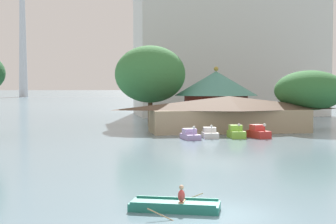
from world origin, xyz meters
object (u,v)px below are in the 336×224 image
green_roof_pavilion (216,95)px  shoreline_tree_mid (150,74)px  rowboat_with_rower (175,206)px  pedal_boat_lavender (190,135)px  pedal_boat_lime (236,133)px  pedal_boat_red (258,132)px  boathouse (229,113)px  background_building_block (227,52)px  shoreline_tree_right (310,90)px  pedal_boat_white (210,134)px

green_roof_pavilion → shoreline_tree_mid: bearing=178.9°
rowboat_with_rower → pedal_boat_lavender: bearing=-83.8°
pedal_boat_lime → rowboat_with_rower: bearing=-19.7°
shoreline_tree_mid → pedal_boat_red: bearing=-62.0°
pedal_boat_red → boathouse: bearing=175.4°
pedal_boat_lavender → background_building_block: (17.40, 46.17, 12.44)m
boathouse → shoreline_tree_right: 11.81m
shoreline_tree_mid → rowboat_with_rower: bearing=-95.9°
boathouse → shoreline_tree_mid: bearing=127.9°
pedal_boat_white → green_roof_pavilion: bearing=168.3°
rowboat_with_rower → boathouse: size_ratio=0.20×
shoreline_tree_right → background_building_block: bearing=90.9°
boathouse → pedal_boat_lavender: bearing=-130.6°
green_roof_pavilion → background_building_block: size_ratio=0.32×
pedal_boat_red → shoreline_tree_mid: bearing=-166.1°
pedal_boat_white → background_building_block: size_ratio=0.08×
pedal_boat_lavender → shoreline_tree_mid: 20.07m
rowboat_with_rower → shoreline_tree_mid: shoreline_tree_mid is taller
pedal_boat_red → pedal_boat_lavender: bearing=-102.1°
pedal_boat_red → background_building_block: 48.46m
rowboat_with_rower → shoreline_tree_right: bearing=-103.2°
pedal_boat_lime → background_building_block: 48.71m
rowboat_with_rower → boathouse: 40.42m
boathouse → shoreline_tree_right: (11.40, 1.29, 2.83)m
pedal_boat_lavender → shoreline_tree_mid: shoreline_tree_mid is taller
pedal_boat_lime → green_roof_pavilion: green_roof_pavilion is taller
green_roof_pavilion → pedal_boat_lime: bearing=-97.7°
rowboat_with_rower → pedal_boat_red: 34.01m
pedal_boat_lavender → pedal_boat_red: size_ratio=1.00×
pedal_boat_white → pedal_boat_lime: 2.93m
shoreline_tree_mid → background_building_block: (19.37, 27.48, 5.39)m
pedal_boat_lime → green_roof_pavilion: bearing=174.5°
pedal_boat_lime → shoreline_tree_right: 15.85m
shoreline_tree_mid → shoreline_tree_right: (19.96, -9.70, -2.29)m
rowboat_with_rower → green_roof_pavilion: size_ratio=0.35×
rowboat_with_rower → green_roof_pavilion: 51.18m
shoreline_tree_mid → background_building_block: background_building_block is taller
rowboat_with_rower → background_building_block: size_ratio=0.12×
shoreline_tree_mid → green_roof_pavilion: bearing=-1.1°
rowboat_with_rower → pedal_boat_red: (14.89, 30.57, 0.37)m
pedal_boat_white → pedal_boat_red: (5.34, -0.90, 0.12)m
pedal_boat_red → background_building_block: bearing=154.1°
rowboat_with_rower → pedal_boat_lime: (12.42, 30.89, 0.36)m
pedal_boat_lavender → rowboat_with_rower: bearing=-20.0°
shoreline_tree_right → pedal_boat_white: bearing=-153.3°
green_roof_pavilion → boathouse: bearing=-96.3°
rowboat_with_rower → pedal_boat_white: size_ratio=1.48×
pedal_boat_red → background_building_block: (9.57, 45.88, 12.31)m
rowboat_with_rower → shoreline_tree_mid: size_ratio=0.37×
rowboat_with_rower → background_building_block: 81.27m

